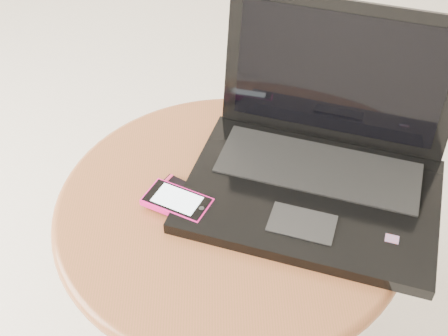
{
  "coord_description": "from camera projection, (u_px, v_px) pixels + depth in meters",
  "views": [
    {
      "loc": [
        -0.08,
        -0.59,
        1.16
      ],
      "look_at": [
        -0.07,
        0.08,
        0.52
      ],
      "focal_mm": 46.85,
      "sensor_mm": 36.0,
      "label": 1
    }
  ],
  "objects": [
    {
      "name": "phone_pink",
      "position": [
        177.0,
        202.0,
        0.93
      ],
      "size": [
        0.12,
        0.1,
        0.01
      ],
      "color": "#E41379",
      "rests_on": "phone_black"
    },
    {
      "name": "phone_black",
      "position": [
        186.0,
        199.0,
        0.95
      ],
      "size": [
        0.12,
        0.11,
        0.01
      ],
      "color": "black",
      "rests_on": "table"
    },
    {
      "name": "table",
      "position": [
        230.0,
        241.0,
        1.02
      ],
      "size": [
        0.58,
        0.58,
        0.46
      ],
      "color": "#4F2E16",
      "rests_on": "ground"
    },
    {
      "name": "laptop",
      "position": [
        319.0,
        159.0,
        0.96
      ],
      "size": [
        0.48,
        0.44,
        0.26
      ],
      "color": "black",
      "rests_on": "table"
    }
  ]
}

